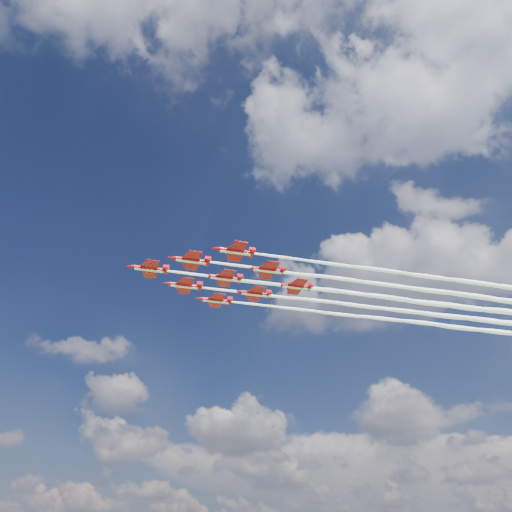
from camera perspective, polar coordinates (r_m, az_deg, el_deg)
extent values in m
cylinder|color=#A20912|center=(135.44, -12.10, -1.44)|extent=(6.84, 6.39, 1.13)
cone|color=#A20912|center=(135.53, -14.26, -1.16)|extent=(2.28, 2.22, 1.13)
cone|color=#A20912|center=(135.54, -10.07, -1.70)|extent=(1.83, 1.80, 1.03)
ellipsoid|color=black|center=(135.68, -12.94, -1.16)|extent=(2.21, 2.14, 0.74)
cube|color=#A20912|center=(135.42, -11.89, -1.48)|extent=(8.82, 9.21, 0.14)
cube|color=#A20912|center=(135.51, -10.37, -1.66)|extent=(3.56, 3.71, 0.12)
cube|color=#A20912|center=(135.98, -10.25, -1.33)|extent=(1.31, 1.22, 1.85)
cube|color=silver|center=(135.19, -12.12, -1.62)|extent=(6.32, 5.89, 0.12)
cylinder|color=#A20912|center=(129.76, -7.42, -0.48)|extent=(6.84, 6.39, 1.13)
cone|color=#A20912|center=(129.45, -9.67, -0.19)|extent=(2.28, 2.22, 1.13)
cone|color=#A20912|center=(130.24, -5.32, -0.75)|extent=(1.83, 1.80, 1.03)
ellipsoid|color=black|center=(129.85, -8.31, -0.19)|extent=(2.21, 2.14, 0.74)
cube|color=#A20912|center=(129.78, -7.20, -0.53)|extent=(8.82, 9.21, 0.14)
cube|color=#A20912|center=(130.16, -5.63, -0.71)|extent=(3.56, 3.71, 0.12)
cube|color=#A20912|center=(130.66, -5.52, -0.38)|extent=(1.31, 1.22, 1.85)
cube|color=silver|center=(129.50, -7.44, -0.68)|extent=(6.32, 5.89, 0.12)
cylinder|color=#A20912|center=(142.02, -8.19, -3.35)|extent=(6.84, 6.39, 1.13)
cone|color=#A20912|center=(141.73, -10.25, -3.09)|extent=(2.28, 2.22, 1.13)
cone|color=#A20912|center=(142.46, -6.26, -3.59)|extent=(1.83, 1.80, 1.03)
ellipsoid|color=black|center=(142.10, -9.00, -3.09)|extent=(2.21, 2.14, 0.74)
cube|color=#A20912|center=(142.03, -7.99, -3.40)|extent=(8.82, 9.21, 0.14)
cube|color=#A20912|center=(142.38, -6.55, -3.56)|extent=(3.56, 3.71, 0.12)
cube|color=#A20912|center=(142.84, -6.44, -3.24)|extent=(1.31, 1.22, 1.85)
cube|color=silver|center=(141.78, -8.21, -3.54)|extent=(6.32, 5.89, 0.12)
cylinder|color=#A20912|center=(125.07, -2.36, 0.55)|extent=(6.84, 6.39, 1.13)
cone|color=#A20912|center=(124.32, -4.68, 0.86)|extent=(2.28, 2.22, 1.13)
cone|color=#A20912|center=(125.96, -0.21, 0.27)|extent=(1.83, 1.80, 1.03)
ellipsoid|color=black|center=(124.99, -3.28, 0.85)|extent=(2.21, 2.14, 0.74)
cube|color=#A20912|center=(125.12, -2.13, 0.50)|extent=(8.82, 9.21, 0.14)
cube|color=#A20912|center=(125.81, -0.52, 0.31)|extent=(3.56, 3.71, 0.12)
cube|color=#A20912|center=(126.35, -0.43, 0.65)|extent=(1.31, 1.22, 1.85)
cube|color=silver|center=(124.79, -2.36, 0.35)|extent=(6.32, 5.89, 0.12)
cylinder|color=#A20912|center=(137.01, -3.59, -2.51)|extent=(6.84, 6.39, 1.13)
cone|color=#A20912|center=(136.33, -5.72, -2.25)|extent=(2.28, 2.22, 1.13)
cone|color=#A20912|center=(137.82, -1.62, -2.75)|extent=(1.83, 1.80, 1.03)
ellipsoid|color=black|center=(136.94, -4.43, -2.24)|extent=(2.21, 2.14, 0.74)
cube|color=#A20912|center=(137.06, -3.38, -2.56)|extent=(8.82, 9.21, 0.14)
cube|color=#A20912|center=(137.69, -1.91, -2.72)|extent=(3.56, 3.71, 0.12)
cube|color=#A20912|center=(138.18, -1.82, -2.39)|extent=(1.31, 1.22, 1.85)
cube|color=silver|center=(136.76, -3.60, -2.70)|extent=(6.32, 5.89, 0.12)
cylinder|color=#A20912|center=(149.34, -4.63, -5.08)|extent=(6.84, 6.39, 1.13)
cone|color=#A20912|center=(148.71, -6.59, -4.84)|extent=(2.28, 2.22, 1.13)
cone|color=#A20912|center=(150.08, -2.81, -5.29)|extent=(1.83, 1.80, 1.03)
ellipsoid|color=black|center=(149.28, -5.40, -4.83)|extent=(2.21, 2.14, 0.74)
cube|color=#A20912|center=(149.39, -4.44, -5.12)|extent=(8.82, 9.21, 0.14)
cube|color=#A20912|center=(149.96, -3.08, -5.26)|extent=(3.56, 3.71, 0.12)
cube|color=#A20912|center=(150.41, -2.99, -4.95)|extent=(1.31, 1.22, 1.85)
cube|color=silver|center=(149.11, -4.64, -5.25)|extent=(6.32, 5.89, 0.12)
cylinder|color=#A20912|center=(132.98, 1.31, -1.60)|extent=(6.84, 6.39, 1.13)
cone|color=#A20912|center=(131.88, -0.85, -1.32)|extent=(2.28, 2.22, 1.13)
cone|color=#A20912|center=(134.18, 3.30, -1.85)|extent=(1.83, 1.80, 1.03)
ellipsoid|color=black|center=(132.75, 0.45, -1.32)|extent=(2.21, 2.14, 0.74)
cube|color=#A20912|center=(133.07, 1.52, -1.64)|extent=(8.82, 9.21, 0.14)
cube|color=#A20912|center=(133.99, 3.01, -1.81)|extent=(3.56, 3.71, 0.12)
cube|color=#A20912|center=(134.51, 3.08, -1.48)|extent=(1.31, 1.22, 1.85)
cube|color=silver|center=(132.72, 1.31, -1.79)|extent=(6.32, 5.89, 0.12)
cylinder|color=#A20912|center=(144.96, -0.16, -4.32)|extent=(6.84, 6.39, 1.13)
cone|color=#A20912|center=(143.95, -2.15, -4.09)|extent=(2.28, 2.22, 1.13)
cone|color=#A20912|center=(146.07, 1.69, -4.53)|extent=(1.83, 1.80, 1.03)
ellipsoid|color=black|center=(144.75, -0.95, -4.06)|extent=(2.21, 2.14, 0.74)
cube|color=#A20912|center=(145.05, 0.04, -4.36)|extent=(8.82, 9.21, 0.14)
cube|color=#A20912|center=(145.89, 1.42, -4.50)|extent=(3.56, 3.71, 0.12)
cube|color=#A20912|center=(146.37, 1.49, -4.18)|extent=(1.31, 1.22, 1.85)
cube|color=silver|center=(144.72, -0.16, -4.50)|extent=(6.32, 5.89, 0.12)
cylinder|color=#A20912|center=(141.54, 4.56, -3.49)|extent=(6.84, 6.39, 1.13)
cone|color=#A20912|center=(140.13, 2.55, -3.26)|extent=(2.28, 2.22, 1.13)
cone|color=#A20912|center=(143.02, 6.40, -3.70)|extent=(1.83, 1.80, 1.03)
ellipsoid|color=black|center=(141.17, 3.75, -3.23)|extent=(2.21, 2.14, 0.74)
cube|color=#A20912|center=(141.66, 4.76, -3.53)|extent=(8.82, 9.21, 0.14)
cube|color=#A20912|center=(142.79, 6.13, -3.67)|extent=(3.56, 3.71, 0.12)
cube|color=#A20912|center=(143.29, 6.19, -3.35)|extent=(1.31, 1.22, 1.85)
cube|color=silver|center=(141.30, 4.57, -3.67)|extent=(6.32, 5.89, 0.12)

